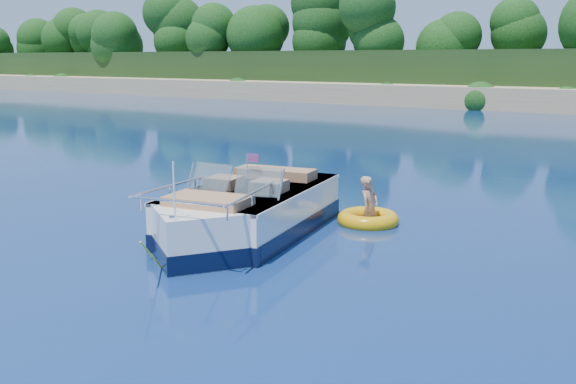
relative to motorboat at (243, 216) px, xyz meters
name	(u,v)px	position (x,y,z in m)	size (l,w,h in m)	color
ground	(201,252)	(-0.01, -1.24, -0.40)	(160.00, 160.00, 0.00)	#0B1F4D
motorboat	(243,216)	(0.00, 0.00, 0.00)	(2.90, 6.11, 2.05)	white
tow_tube	(368,219)	(1.55, 2.23, -0.31)	(1.67, 1.67, 0.34)	#EBA40A
boy	(370,223)	(1.58, 2.25, -0.40)	(0.51, 0.33, 1.39)	tan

